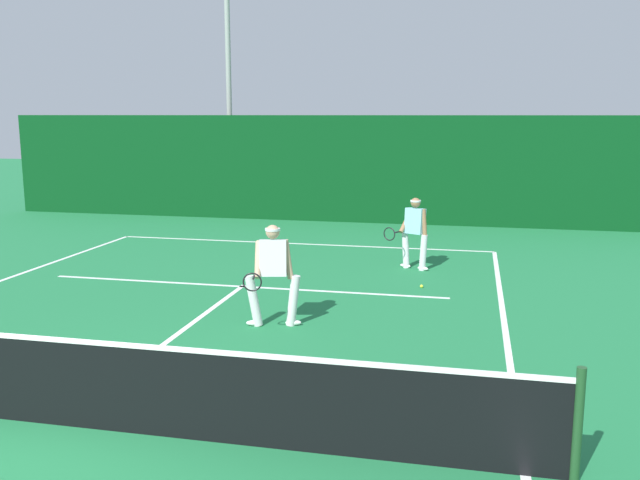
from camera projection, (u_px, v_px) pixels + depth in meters
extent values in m
plane|color=#1F7440|center=(55.00, 424.00, 7.53)|extent=(80.00, 80.00, 0.00)
cube|color=white|center=(300.00, 244.00, 18.03)|extent=(9.95, 0.10, 0.01)
cube|color=white|center=(525.00, 475.00, 6.47)|extent=(0.10, 21.86, 0.01)
cube|color=white|center=(242.00, 286.00, 13.56)|extent=(8.11, 0.10, 0.01)
cube|color=white|center=(177.00, 334.00, 10.61)|extent=(0.10, 6.40, 0.01)
cylinder|color=#1E4723|center=(578.00, 425.00, 6.28)|extent=(0.09, 0.09, 1.11)
cube|color=black|center=(52.00, 383.00, 7.45)|extent=(10.73, 0.02, 0.96)
cube|color=white|center=(49.00, 339.00, 7.36)|extent=(10.73, 0.03, 0.05)
cylinder|color=silver|center=(293.00, 301.00, 11.00)|extent=(0.27, 0.20, 0.84)
cylinder|color=silver|center=(254.00, 301.00, 10.98)|extent=(0.31, 0.21, 0.84)
ellipsoid|color=white|center=(293.00, 323.00, 11.06)|extent=(0.28, 0.17, 0.09)
ellipsoid|color=white|center=(254.00, 323.00, 11.05)|extent=(0.28, 0.17, 0.09)
cube|color=silver|center=(273.00, 258.00, 10.86)|extent=(0.49, 0.40, 0.61)
cylinder|color=tan|center=(288.00, 259.00, 10.87)|extent=(0.20, 0.14, 0.64)
cylinder|color=tan|center=(258.00, 260.00, 10.86)|extent=(0.21, 0.47, 0.56)
sphere|color=tan|center=(273.00, 232.00, 10.79)|extent=(0.22, 0.22, 0.22)
cylinder|color=white|center=(273.00, 229.00, 10.78)|extent=(0.29, 0.29, 0.04)
cylinder|color=black|center=(254.00, 277.00, 10.65)|extent=(0.09, 0.26, 0.03)
torus|color=black|center=(252.00, 282.00, 10.32)|extent=(0.29, 0.09, 0.29)
cylinder|color=silver|center=(423.00, 253.00, 14.89)|extent=(0.22, 0.21, 0.80)
cylinder|color=silver|center=(406.00, 250.00, 15.17)|extent=(0.24, 0.22, 0.80)
ellipsoid|color=white|center=(423.00, 268.00, 14.96)|extent=(0.28, 0.21, 0.09)
ellipsoid|color=white|center=(405.00, 266.00, 15.23)|extent=(0.28, 0.21, 0.09)
cube|color=#8CCCE0|center=(415.00, 221.00, 14.91)|extent=(0.48, 0.41, 0.57)
cylinder|color=#9E704C|center=(424.00, 223.00, 14.77)|extent=(0.18, 0.15, 0.61)
cylinder|color=#9E704C|center=(406.00, 221.00, 15.05)|extent=(0.30, 0.48, 0.50)
sphere|color=#9E704C|center=(416.00, 203.00, 14.83)|extent=(0.21, 0.21, 0.21)
cylinder|color=white|center=(416.00, 201.00, 14.83)|extent=(0.31, 0.31, 0.04)
cylinder|color=black|center=(398.00, 232.00, 14.93)|extent=(0.14, 0.25, 0.03)
torus|color=black|center=(389.00, 234.00, 14.67)|extent=(0.27, 0.15, 0.29)
sphere|color=#D1E033|center=(422.00, 286.00, 13.45)|extent=(0.07, 0.07, 0.07)
cube|color=#083D16|center=(330.00, 169.00, 21.51)|extent=(21.88, 0.12, 3.33)
cylinder|color=#9EA39E|center=(229.00, 89.00, 23.19)|extent=(0.18, 0.18, 8.38)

